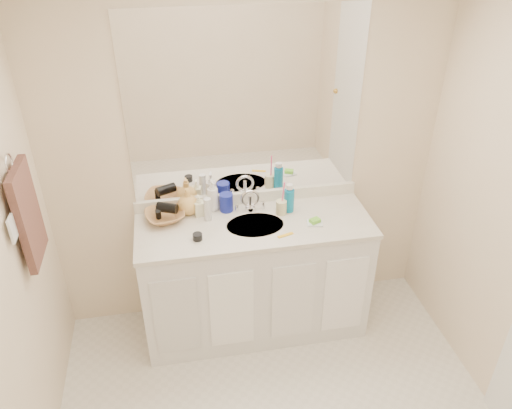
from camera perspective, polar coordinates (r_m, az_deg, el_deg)
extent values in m
cube|color=#F8E3C2|center=(3.28, -1.06, 5.17)|extent=(2.60, 0.02, 2.40)
cube|color=white|center=(3.48, -0.15, -8.38)|extent=(1.50, 0.55, 0.85)
cube|color=silver|center=(3.21, -0.17, -2.35)|extent=(1.52, 0.57, 0.03)
cube|color=white|center=(3.40, -0.97, 0.82)|extent=(1.52, 0.03, 0.08)
cylinder|color=beige|center=(3.19, -0.10, -2.51)|extent=(0.37, 0.37, 0.02)
cylinder|color=silver|center=(3.31, -0.67, 0.18)|extent=(0.02, 0.02, 0.11)
cube|color=white|center=(3.13, -1.10, 11.03)|extent=(1.48, 0.01, 1.20)
cylinder|color=navy|center=(3.31, -3.41, 0.24)|extent=(0.11, 0.11, 0.12)
cylinder|color=beige|center=(3.28, 2.90, -0.33)|extent=(0.08, 0.08, 0.10)
cylinder|color=#FA417D|center=(3.23, 3.12, 1.23)|extent=(0.02, 0.04, 0.18)
cylinder|color=#0D79A7|center=(3.29, 3.80, 0.46)|extent=(0.07, 0.07, 0.16)
cube|color=white|center=(3.21, 6.73, -2.12)|extent=(0.11, 0.10, 0.01)
cube|color=#6CC931|center=(3.20, 6.75, -1.84)|extent=(0.08, 0.07, 0.02)
cube|color=yellow|center=(3.09, 3.39, -3.51)|extent=(0.11, 0.05, 0.00)
cylinder|color=black|center=(3.06, -6.70, -3.68)|extent=(0.07, 0.07, 0.04)
cylinder|color=silver|center=(3.21, -5.55, -0.53)|extent=(0.06, 0.06, 0.15)
imported|color=white|center=(3.30, -4.98, 1.07)|extent=(0.10, 0.10, 0.22)
imported|color=#F9F6CB|center=(3.27, -6.53, -0.09)|extent=(0.08, 0.08, 0.15)
imported|color=#E3AD58|center=(3.29, -7.80, 0.39)|extent=(0.15, 0.15, 0.18)
imported|color=#AD7745|center=(3.27, -10.37, -1.30)|extent=(0.30, 0.30, 0.06)
cylinder|color=black|center=(3.24, -10.11, -0.37)|extent=(0.15, 0.11, 0.06)
torus|color=silver|center=(2.73, -26.40, 4.20)|extent=(0.01, 0.11, 0.11)
cube|color=#422923|center=(2.86, -24.62, -1.08)|extent=(0.04, 0.32, 0.55)
cube|color=white|center=(2.68, -26.08, -2.49)|extent=(0.01, 0.08, 0.13)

